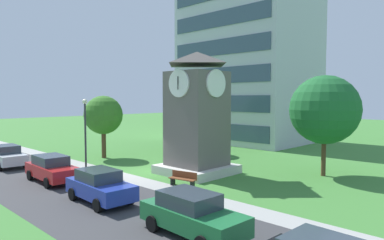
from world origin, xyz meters
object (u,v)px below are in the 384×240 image
(park_bench, at_px, (183,179))
(tree_streetside, at_px, (325,110))
(parked_car_silver, at_px, (7,156))
(tree_by_building, at_px, (187,111))
(tree_near_tower, at_px, (103,115))
(clock_tower, at_px, (197,120))
(parked_car_red, at_px, (52,168))
(street_lamp, at_px, (85,126))
(parked_car_green, at_px, (192,214))
(parked_car_blue, at_px, (100,186))

(park_bench, distance_m, tree_streetside, 10.90)
(park_bench, relative_size, tree_streetside, 0.27)
(parked_car_silver, bearing_deg, tree_by_building, 71.45)
(tree_near_tower, distance_m, parked_car_silver, 8.36)
(clock_tower, bearing_deg, tree_near_tower, -173.94)
(parked_car_red, bearing_deg, tree_by_building, 99.21)
(street_lamp, relative_size, parked_car_green, 1.15)
(parked_car_red, bearing_deg, parked_car_green, -0.20)
(parked_car_red, height_order, parked_car_blue, same)
(street_lamp, height_order, tree_by_building, tree_by_building)
(tree_by_building, height_order, parked_car_green, tree_by_building)
(parked_car_blue, relative_size, parked_car_green, 0.94)
(parked_car_blue, bearing_deg, tree_near_tower, 147.58)
(tree_streetside, distance_m, parked_car_silver, 24.22)
(tree_near_tower, bearing_deg, parked_car_silver, -103.37)
(tree_by_building, bearing_deg, clock_tower, -40.55)
(clock_tower, height_order, parked_car_silver, clock_tower)
(clock_tower, relative_size, street_lamp, 1.63)
(street_lamp, bearing_deg, clock_tower, 39.86)
(clock_tower, distance_m, tree_by_building, 9.64)
(tree_streetside, height_order, parked_car_blue, tree_streetside)
(tree_near_tower, bearing_deg, tree_streetside, 20.85)
(parked_car_red, distance_m, parked_car_blue, 6.19)
(park_bench, bearing_deg, clock_tower, 120.49)
(tree_by_building, bearing_deg, parked_car_blue, -60.07)
(clock_tower, distance_m, parked_car_blue, 9.18)
(parked_car_green, bearing_deg, parked_car_silver, -179.20)
(park_bench, relative_size, parked_car_green, 0.40)
(clock_tower, xyz_separation_m, tree_near_tower, (-10.54, -1.12, 0.05))
(clock_tower, relative_size, tree_streetside, 1.24)
(tree_near_tower, relative_size, parked_car_red, 1.18)
(parked_car_silver, relative_size, parked_car_blue, 1.02)
(park_bench, bearing_deg, tree_near_tower, 170.20)
(tree_by_building, relative_size, parked_car_red, 1.27)
(street_lamp, distance_m, tree_near_tower, 5.95)
(clock_tower, xyz_separation_m, parked_car_silver, (-12.35, -8.72, -2.95))
(clock_tower, height_order, tree_by_building, clock_tower)
(park_bench, xyz_separation_m, parked_car_red, (-6.88, -5.12, 0.40))
(tree_near_tower, distance_m, parked_car_green, 19.89)
(clock_tower, distance_m, park_bench, 5.07)
(park_bench, distance_m, parked_car_red, 8.58)
(street_lamp, height_order, tree_streetside, tree_streetside)
(clock_tower, bearing_deg, tree_by_building, 139.45)
(tree_streetside, bearing_deg, park_bench, -119.41)
(street_lamp, xyz_separation_m, tree_streetside, (13.17, 10.77, 1.24))
(street_lamp, height_order, parked_car_red, street_lamp)
(street_lamp, distance_m, tree_by_building, 11.59)
(parked_car_silver, xyz_separation_m, parked_car_blue, (13.59, 0.11, -0.00))
(tree_streetside, height_order, parked_car_silver, tree_streetside)
(tree_by_building, bearing_deg, tree_streetside, -3.01)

